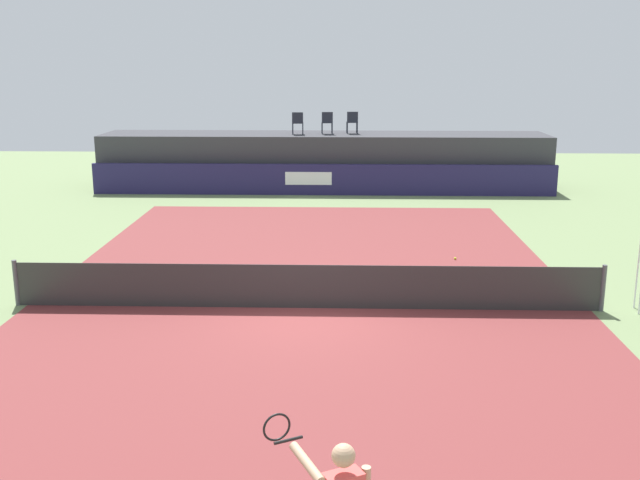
{
  "coord_description": "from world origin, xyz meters",
  "views": [
    {
      "loc": [
        0.75,
        -14.9,
        5.14
      ],
      "look_at": [
        0.23,
        2.0,
        1.0
      ],
      "focal_mm": 41.54,
      "sensor_mm": 36.0,
      "label": 1
    }
  ],
  "objects_px": {
    "spectator_chair_center": "(352,121)",
    "net_post_far": "(603,288)",
    "net_post_near": "(16,283)",
    "spectator_chair_far_left": "(298,122)",
    "tennis_ball": "(455,258)",
    "spectator_chair_left": "(327,122)"
  },
  "relations": [
    {
      "from": "spectator_chair_left",
      "to": "spectator_chair_center",
      "type": "xyz_separation_m",
      "value": [
        1.01,
        0.2,
        0.0
      ]
    },
    {
      "from": "tennis_ball",
      "to": "net_post_near",
      "type": "bearing_deg",
      "value": -158.05
    },
    {
      "from": "net_post_near",
      "to": "tennis_ball",
      "type": "distance_m",
      "value": 10.73
    },
    {
      "from": "spectator_chair_far_left",
      "to": "spectator_chair_center",
      "type": "bearing_deg",
      "value": 10.74
    },
    {
      "from": "spectator_chair_left",
      "to": "tennis_ball",
      "type": "distance_m",
      "value": 12.02
    },
    {
      "from": "net_post_near",
      "to": "net_post_far",
      "type": "relative_size",
      "value": 1.0
    },
    {
      "from": "tennis_ball",
      "to": "spectator_chair_far_left",
      "type": "bearing_deg",
      "value": 113.7
    },
    {
      "from": "net_post_near",
      "to": "tennis_ball",
      "type": "relative_size",
      "value": 14.71
    },
    {
      "from": "spectator_chair_center",
      "to": "spectator_chair_left",
      "type": "bearing_deg",
      "value": -168.92
    },
    {
      "from": "spectator_chair_center",
      "to": "tennis_ball",
      "type": "relative_size",
      "value": 13.06
    },
    {
      "from": "spectator_chair_far_left",
      "to": "spectator_chair_center",
      "type": "relative_size",
      "value": 1.0
    },
    {
      "from": "spectator_chair_far_left",
      "to": "tennis_ball",
      "type": "height_order",
      "value": "spectator_chair_far_left"
    },
    {
      "from": "net_post_near",
      "to": "tennis_ball",
      "type": "xyz_separation_m",
      "value": [
        9.94,
        4.01,
        -0.46
      ]
    },
    {
      "from": "spectator_chair_left",
      "to": "net_post_far",
      "type": "relative_size",
      "value": 0.89
    },
    {
      "from": "net_post_far",
      "to": "net_post_near",
      "type": "bearing_deg",
      "value": 180.0
    },
    {
      "from": "spectator_chair_left",
      "to": "tennis_ball",
      "type": "relative_size",
      "value": 13.06
    },
    {
      "from": "spectator_chair_center",
      "to": "net_post_far",
      "type": "height_order",
      "value": "spectator_chair_center"
    },
    {
      "from": "net_post_near",
      "to": "net_post_far",
      "type": "bearing_deg",
      "value": 0.0
    },
    {
      "from": "spectator_chair_center",
      "to": "net_post_near",
      "type": "xyz_separation_m",
      "value": [
        -7.33,
        -15.35,
        -2.19
      ]
    },
    {
      "from": "spectator_chair_far_left",
      "to": "net_post_far",
      "type": "xyz_separation_m",
      "value": [
        7.26,
        -14.94,
        -2.19
      ]
    },
    {
      "from": "spectator_chair_left",
      "to": "net_post_near",
      "type": "height_order",
      "value": "spectator_chair_left"
    },
    {
      "from": "spectator_chair_left",
      "to": "tennis_ball",
      "type": "height_order",
      "value": "spectator_chair_left"
    }
  ]
}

